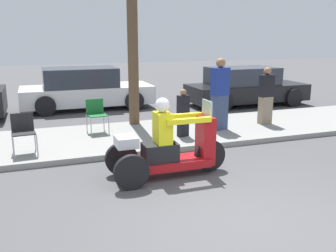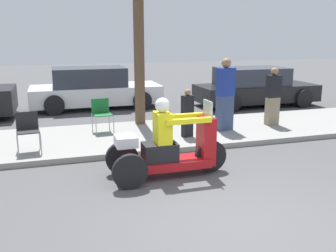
{
  "view_description": "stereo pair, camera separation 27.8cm",
  "coord_description": "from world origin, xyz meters",
  "px_view_note": "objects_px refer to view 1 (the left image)",
  "views": [
    {
      "loc": [
        -2.55,
        -4.04,
        2.49
      ],
      "look_at": [
        -0.41,
        1.97,
        0.94
      ],
      "focal_mm": 40.0,
      "sensor_mm": 36.0,
      "label": 1
    },
    {
      "loc": [
        -2.29,
        -4.13,
        2.49
      ],
      "look_at": [
        -0.41,
        1.97,
        0.94
      ],
      "focal_mm": 40.0,
      "sensor_mm": 36.0,
      "label": 2
    }
  ],
  "objects_px": {
    "motorcycle_trike": "(169,149)",
    "tree_trunk": "(133,58)",
    "folding_chair_curbside": "(96,112)",
    "spectator_near_curb": "(183,114)",
    "parked_car_lot_left": "(245,87)",
    "spectator_with_child": "(220,96)",
    "spectator_by_tree": "(266,97)",
    "folding_chair_set_back": "(23,129)",
    "parked_car_lot_far": "(85,89)"
  },
  "relations": [
    {
      "from": "motorcycle_trike",
      "to": "spectator_by_tree",
      "type": "relative_size",
      "value": 1.43
    },
    {
      "from": "motorcycle_trike",
      "to": "spectator_with_child",
      "type": "relative_size",
      "value": 1.21
    },
    {
      "from": "spectator_by_tree",
      "to": "parked_car_lot_left",
      "type": "relative_size",
      "value": 0.36
    },
    {
      "from": "motorcycle_trike",
      "to": "tree_trunk",
      "type": "relative_size",
      "value": 0.62
    },
    {
      "from": "spectator_near_curb",
      "to": "folding_chair_set_back",
      "type": "relative_size",
      "value": 1.39
    },
    {
      "from": "motorcycle_trike",
      "to": "folding_chair_set_back",
      "type": "xyz_separation_m",
      "value": [
        -2.46,
        1.93,
        0.11
      ]
    },
    {
      "from": "spectator_by_tree",
      "to": "parked_car_lot_left",
      "type": "distance_m",
      "value": 3.52
    },
    {
      "from": "spectator_with_child",
      "to": "parked_car_lot_left",
      "type": "xyz_separation_m",
      "value": [
        2.8,
        3.4,
        -0.35
      ]
    },
    {
      "from": "spectator_by_tree",
      "to": "spectator_near_curb",
      "type": "distance_m",
      "value": 2.66
    },
    {
      "from": "tree_trunk",
      "to": "parked_car_lot_left",
      "type": "bearing_deg",
      "value": 23.6
    },
    {
      "from": "spectator_by_tree",
      "to": "folding_chair_curbside",
      "type": "bearing_deg",
      "value": 172.16
    },
    {
      "from": "spectator_with_child",
      "to": "folding_chair_curbside",
      "type": "relative_size",
      "value": 2.22
    },
    {
      "from": "parked_car_lot_left",
      "to": "spectator_with_child",
      "type": "bearing_deg",
      "value": -129.43
    },
    {
      "from": "motorcycle_trike",
      "to": "folding_chair_curbside",
      "type": "relative_size",
      "value": 2.68
    },
    {
      "from": "motorcycle_trike",
      "to": "tree_trunk",
      "type": "distance_m",
      "value": 4.01
    },
    {
      "from": "spectator_by_tree",
      "to": "folding_chair_curbside",
      "type": "height_order",
      "value": "spectator_by_tree"
    },
    {
      "from": "spectator_by_tree",
      "to": "parked_car_lot_far",
      "type": "relative_size",
      "value": 0.35
    },
    {
      "from": "spectator_by_tree",
      "to": "parked_car_lot_far",
      "type": "bearing_deg",
      "value": 133.46
    },
    {
      "from": "motorcycle_trike",
      "to": "parked_car_lot_left",
      "type": "relative_size",
      "value": 0.51
    },
    {
      "from": "spectator_by_tree",
      "to": "folding_chair_set_back",
      "type": "relative_size",
      "value": 1.88
    },
    {
      "from": "spectator_near_curb",
      "to": "parked_car_lot_left",
      "type": "relative_size",
      "value": 0.26
    },
    {
      "from": "spectator_by_tree",
      "to": "spectator_near_curb",
      "type": "height_order",
      "value": "spectator_by_tree"
    },
    {
      "from": "spectator_near_curb",
      "to": "folding_chair_set_back",
      "type": "xyz_separation_m",
      "value": [
        -3.56,
        -0.13,
        -0.05
      ]
    },
    {
      "from": "spectator_near_curb",
      "to": "folding_chair_set_back",
      "type": "bearing_deg",
      "value": -177.97
    },
    {
      "from": "spectator_by_tree",
      "to": "parked_car_lot_left",
      "type": "bearing_deg",
      "value": 67.98
    },
    {
      "from": "folding_chair_set_back",
      "to": "parked_car_lot_far",
      "type": "relative_size",
      "value": 0.19
    },
    {
      "from": "tree_trunk",
      "to": "spectator_near_curb",
      "type": "bearing_deg",
      "value": -65.62
    },
    {
      "from": "folding_chair_curbside",
      "to": "parked_car_lot_left",
      "type": "xyz_separation_m",
      "value": [
        5.82,
        2.63,
        0.03
      ]
    },
    {
      "from": "folding_chair_curbside",
      "to": "spectator_by_tree",
      "type": "bearing_deg",
      "value": -7.84
    },
    {
      "from": "spectator_with_child",
      "to": "tree_trunk",
      "type": "distance_m",
      "value": 2.49
    },
    {
      "from": "spectator_near_curb",
      "to": "spectator_with_child",
      "type": "bearing_deg",
      "value": 16.29
    },
    {
      "from": "folding_chair_curbside",
      "to": "parked_car_lot_far",
      "type": "relative_size",
      "value": 0.19
    },
    {
      "from": "folding_chair_curbside",
      "to": "parked_car_lot_left",
      "type": "relative_size",
      "value": 0.19
    },
    {
      "from": "spectator_with_child",
      "to": "parked_car_lot_left",
      "type": "bearing_deg",
      "value": 50.57
    },
    {
      "from": "spectator_with_child",
      "to": "tree_trunk",
      "type": "bearing_deg",
      "value": 144.38
    },
    {
      "from": "folding_chair_curbside",
      "to": "spectator_near_curb",
      "type": "bearing_deg",
      "value": -30.23
    },
    {
      "from": "folding_chair_curbside",
      "to": "tree_trunk",
      "type": "height_order",
      "value": "tree_trunk"
    },
    {
      "from": "folding_chair_set_back",
      "to": "spectator_with_child",
      "type": "bearing_deg",
      "value": 5.55
    },
    {
      "from": "spectator_by_tree",
      "to": "parked_car_lot_far",
      "type": "height_order",
      "value": "spectator_by_tree"
    },
    {
      "from": "motorcycle_trike",
      "to": "parked_car_lot_far",
      "type": "relative_size",
      "value": 0.5
    },
    {
      "from": "spectator_by_tree",
      "to": "tree_trunk",
      "type": "distance_m",
      "value": 3.73
    },
    {
      "from": "folding_chair_set_back",
      "to": "tree_trunk",
      "type": "relative_size",
      "value": 0.23
    },
    {
      "from": "spectator_by_tree",
      "to": "folding_chair_set_back",
      "type": "height_order",
      "value": "spectator_by_tree"
    },
    {
      "from": "parked_car_lot_far",
      "to": "parked_car_lot_left",
      "type": "height_order",
      "value": "parked_car_lot_far"
    },
    {
      "from": "spectator_with_child",
      "to": "parked_car_lot_far",
      "type": "distance_m",
      "value": 5.42
    },
    {
      "from": "folding_chair_set_back",
      "to": "folding_chair_curbside",
      "type": "distance_m",
      "value": 2.08
    },
    {
      "from": "parked_car_lot_far",
      "to": "folding_chair_set_back",
      "type": "bearing_deg",
      "value": -110.61
    },
    {
      "from": "folding_chair_curbside",
      "to": "spectator_with_child",
      "type": "bearing_deg",
      "value": -14.32
    },
    {
      "from": "parked_car_lot_far",
      "to": "tree_trunk",
      "type": "xyz_separation_m",
      "value": [
        0.88,
        -3.29,
        1.22
      ]
    },
    {
      "from": "parked_car_lot_left",
      "to": "parked_car_lot_far",
      "type": "bearing_deg",
      "value": 167.46
    }
  ]
}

